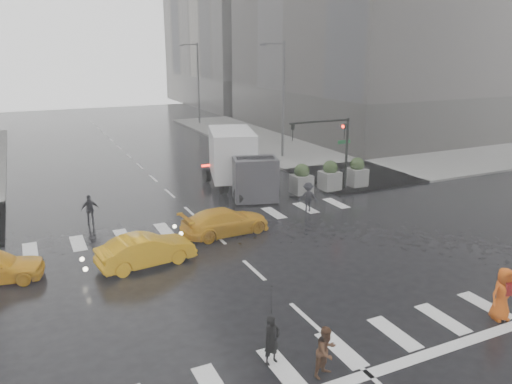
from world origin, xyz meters
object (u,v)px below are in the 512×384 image
pedestrian_orange (503,294)px  box_truck (238,160)px  pedestrian_brown (326,351)px  taxi_mid (146,250)px  traffic_signal_pole (333,140)px

pedestrian_orange → box_truck: size_ratio=0.26×
pedestrian_brown → taxi_mid: pedestrian_brown is taller
pedestrian_brown → box_truck: bearing=54.9°
pedestrian_brown → box_truck: (5.08, 17.62, 1.20)m
pedestrian_brown → taxi_mid: 9.52m
pedestrian_orange → box_truck: 17.73m
pedestrian_orange → taxi_mid: 13.12m
pedestrian_brown → box_truck: box_truck is taller
taxi_mid → box_truck: (7.75, 8.48, 1.28)m
taxi_mid → box_truck: bearing=-49.9°
pedestrian_orange → pedestrian_brown: bearing=-171.6°
pedestrian_orange → taxi_mid: bearing=144.3°
pedestrian_orange → traffic_signal_pole: bearing=85.8°
pedestrian_brown → pedestrian_orange: bearing=-19.1°
traffic_signal_pole → pedestrian_orange: size_ratio=2.51×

